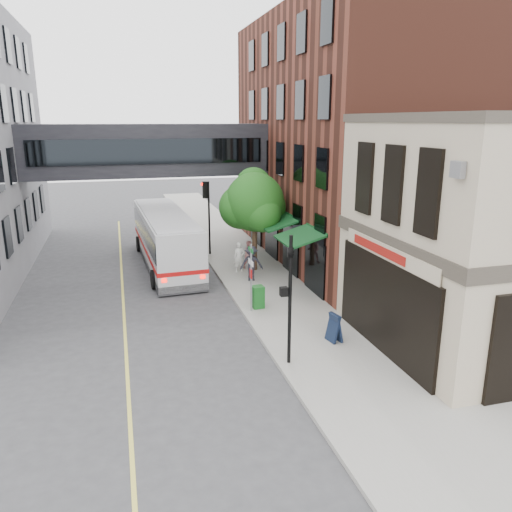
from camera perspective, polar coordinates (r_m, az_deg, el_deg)
ground at (r=15.94m, az=4.78°, el=-15.84°), size 120.00×120.00×0.00m
sidewalk_main at (r=28.80m, az=-1.06°, el=-1.15°), size 4.00×60.00×0.15m
corner_building at (r=20.62m, az=27.12°, el=2.37°), size 10.19×8.12×8.45m
brick_building at (r=31.49m, az=12.96°, el=12.66°), size 13.76×18.00×14.00m
skyway_bridge at (r=30.86m, az=-12.27°, el=11.75°), size 14.00×3.18×3.00m
traffic_signal_near at (r=16.51m, az=3.83°, el=-3.26°), size 0.44×0.22×4.60m
traffic_signal_far at (r=30.59m, az=-5.68°, el=6.02°), size 0.53×0.28×4.50m
street_sign_pole at (r=21.39m, az=-0.57°, el=-1.82°), size 0.08×0.75×3.00m
street_tree at (r=27.26m, az=-0.29°, el=6.18°), size 3.80×3.20×5.60m
lane_marking at (r=24.20m, az=-14.93°, el=-5.11°), size 0.12×40.00×0.01m
bus at (r=29.34m, az=-10.30°, el=2.20°), size 3.17×11.42×3.04m
pedestrian_a at (r=27.25m, az=-1.92°, el=-0.14°), size 0.62×0.42×1.65m
pedestrian_b at (r=27.89m, az=-0.74°, el=0.14°), size 0.91×0.80×1.58m
pedestrian_c at (r=25.74m, az=-0.53°, el=-0.84°), size 1.28×0.85×1.85m
newspaper_box at (r=22.15m, az=0.21°, el=-4.70°), size 0.55×0.50×1.01m
sandwich_board at (r=19.13m, az=8.95°, el=-8.08°), size 0.50×0.67×1.09m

